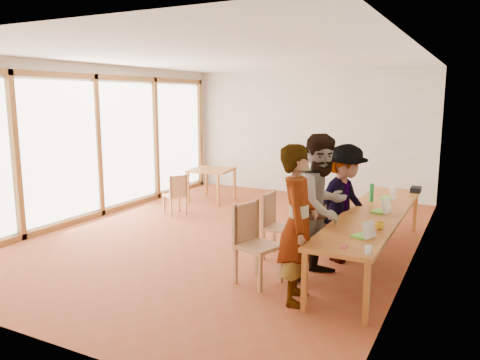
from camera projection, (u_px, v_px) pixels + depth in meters
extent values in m
plane|color=brown|center=(229.00, 235.00, 8.14)|extent=(8.00, 8.00, 0.00)
cube|color=beige|center=(308.00, 133.00, 11.38)|extent=(6.00, 0.10, 3.00)
cube|color=beige|center=(24.00, 191.00, 4.38)|extent=(6.00, 0.10, 3.00)
cube|color=beige|center=(417.00, 160.00, 6.52)|extent=(0.10, 8.00, 3.00)
cube|color=white|center=(98.00, 141.00, 9.22)|extent=(0.10, 8.00, 3.00)
cube|color=white|center=(229.00, 56.00, 7.61)|extent=(6.00, 8.00, 0.04)
cube|color=#AB6C26|center=(374.00, 214.00, 6.64)|extent=(0.80, 4.00, 0.05)
cube|color=#AB6C26|center=(304.00, 282.00, 5.17)|extent=(0.06, 0.06, 0.70)
cube|color=#AB6C26|center=(376.00, 209.00, 8.56)|extent=(0.06, 0.06, 0.70)
cube|color=#AB6C26|center=(366.00, 294.00, 4.86)|extent=(0.06, 0.06, 0.70)
cube|color=#AB6C26|center=(415.00, 213.00, 8.25)|extent=(0.06, 0.06, 0.70)
cube|color=#AB6C26|center=(212.00, 170.00, 10.67)|extent=(0.90, 0.90, 0.05)
cube|color=#AB6C26|center=(188.00, 187.00, 10.57)|extent=(0.05, 0.05, 0.70)
cube|color=#AB6C26|center=(206.00, 182.00, 11.25)|extent=(0.05, 0.05, 0.70)
cube|color=#AB6C26|center=(218.00, 190.00, 10.21)|extent=(0.05, 0.05, 0.70)
cube|color=#AB6C26|center=(235.00, 185.00, 10.90)|extent=(0.05, 0.05, 0.70)
cube|color=tan|center=(258.00, 246.00, 5.95)|extent=(0.59, 0.59, 0.05)
cube|color=tan|center=(246.00, 222.00, 6.05)|extent=(0.17, 0.48, 0.51)
cube|color=tan|center=(281.00, 227.00, 6.90)|extent=(0.46, 0.46, 0.04)
cube|color=tan|center=(269.00, 209.00, 6.95)|extent=(0.05, 0.46, 0.48)
cube|color=tan|center=(320.00, 222.00, 7.34)|extent=(0.48, 0.48, 0.04)
cube|color=tan|center=(310.00, 205.00, 7.41)|extent=(0.10, 0.42, 0.44)
cube|color=tan|center=(349.00, 213.00, 7.85)|extent=(0.49, 0.49, 0.04)
cube|color=tan|center=(338.00, 199.00, 7.86)|extent=(0.11, 0.43, 0.45)
cube|color=tan|center=(175.00, 195.00, 9.49)|extent=(0.53, 0.53, 0.04)
cube|color=tan|center=(178.00, 186.00, 9.30)|extent=(0.22, 0.36, 0.41)
imported|color=gray|center=(298.00, 224.00, 5.35)|extent=(0.60, 0.77, 1.85)
imported|color=gray|center=(322.00, 207.00, 6.09)|extent=(1.01, 1.13, 1.91)
imported|color=gray|center=(344.00, 203.00, 6.72)|extent=(0.94, 1.25, 1.71)
cube|color=#67DB38|center=(362.00, 236.00, 5.48)|extent=(0.24, 0.28, 0.02)
cube|color=white|center=(369.00, 230.00, 5.40)|extent=(0.14, 0.23, 0.20)
cube|color=#67DB38|center=(380.00, 211.00, 6.64)|extent=(0.23, 0.28, 0.03)
cube|color=white|center=(386.00, 206.00, 6.56)|extent=(0.12, 0.24, 0.21)
cube|color=#67DB38|center=(387.00, 198.00, 7.52)|extent=(0.20, 0.26, 0.03)
cube|color=white|center=(393.00, 193.00, 7.46)|extent=(0.09, 0.23, 0.20)
imported|color=yellow|center=(380.00, 225.00, 5.79)|extent=(0.14, 0.14, 0.09)
cylinder|color=#1A7A35|center=(372.00, 193.00, 7.30)|extent=(0.07, 0.07, 0.28)
cylinder|color=silver|center=(368.00, 250.00, 4.87)|extent=(0.07, 0.07, 0.09)
cylinder|color=white|center=(388.00, 210.00, 6.64)|extent=(0.08, 0.08, 0.06)
cube|color=#CD335D|center=(344.00, 247.00, 5.09)|extent=(0.05, 0.10, 0.01)
cube|color=black|center=(416.00, 190.00, 8.03)|extent=(0.16, 0.26, 0.09)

